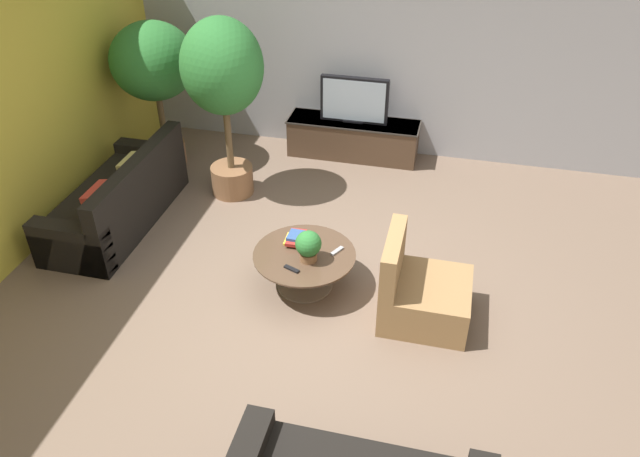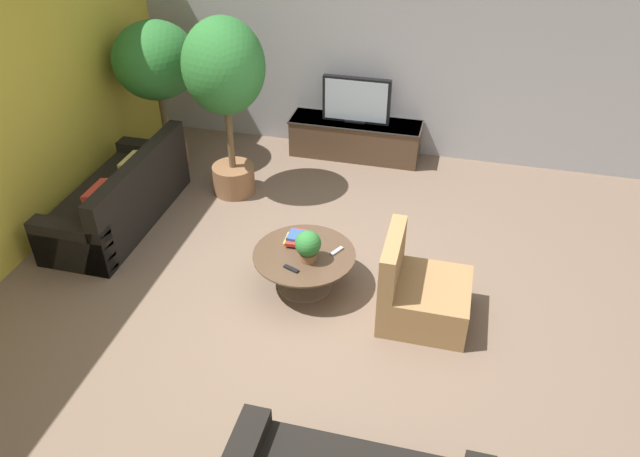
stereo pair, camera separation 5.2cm
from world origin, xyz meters
TOP-DOWN VIEW (x-y plane):
  - ground_plane at (0.00, 0.00)m, footprint 24.00×24.00m
  - back_wall_stone at (0.00, 3.26)m, footprint 7.40×0.12m
  - side_wall_left at (-3.26, 0.20)m, footprint 0.12×7.40m
  - media_console at (-0.26, 2.94)m, footprint 1.75×0.50m
  - television at (-0.26, 2.94)m, footprint 0.89×0.13m
  - coffee_table at (-0.20, 0.12)m, footprint 1.00×1.00m
  - couch_by_wall at (-2.52, 0.73)m, footprint 0.84×2.01m
  - armchair_wicker at (0.95, -0.05)m, footprint 0.80×0.76m
  - potted_palm_tall at (-2.62, 2.16)m, footprint 1.04×1.04m
  - potted_palm_corner at (-1.52, 1.66)m, footprint 0.92×0.92m
  - potted_plant_tabletop at (-0.13, 0.04)m, footprint 0.25×0.25m
  - book_stack at (-0.32, 0.30)m, footprint 0.24×0.29m
  - remote_black at (-0.25, -0.15)m, footprint 0.16×0.10m
  - remote_silver at (0.10, 0.23)m, footprint 0.11×0.16m

SIDE VIEW (x-z plane):
  - ground_plane at x=0.00m, z-range 0.00..0.00m
  - media_console at x=-0.26m, z-range 0.01..0.52m
  - armchair_wicker at x=0.95m, z-range -0.16..0.70m
  - coffee_table at x=-0.20m, z-range 0.08..0.48m
  - couch_by_wall at x=-2.52m, z-range -0.13..0.71m
  - remote_black at x=-0.25m, z-range 0.40..0.42m
  - remote_silver at x=0.10m, z-range 0.40..0.42m
  - book_stack at x=-0.32m, z-range 0.39..0.48m
  - potted_plant_tabletop at x=-0.13m, z-range 0.41..0.73m
  - television at x=-0.26m, z-range 0.50..1.11m
  - potted_palm_tall at x=-2.62m, z-range 0.38..2.26m
  - potted_palm_corner at x=-1.52m, z-range 0.40..2.55m
  - back_wall_stone at x=0.00m, z-range 0.00..3.00m
  - side_wall_left at x=-3.26m, z-range 0.00..3.00m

